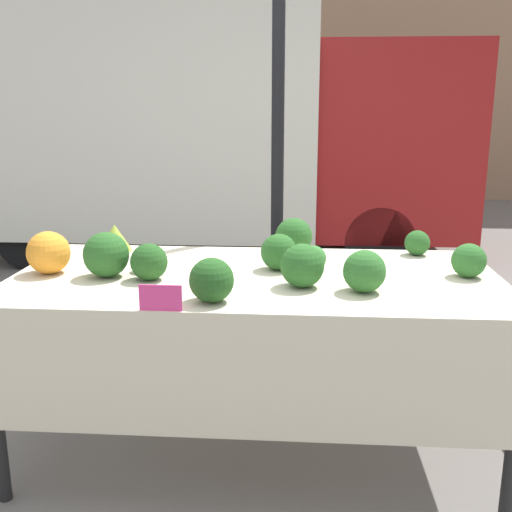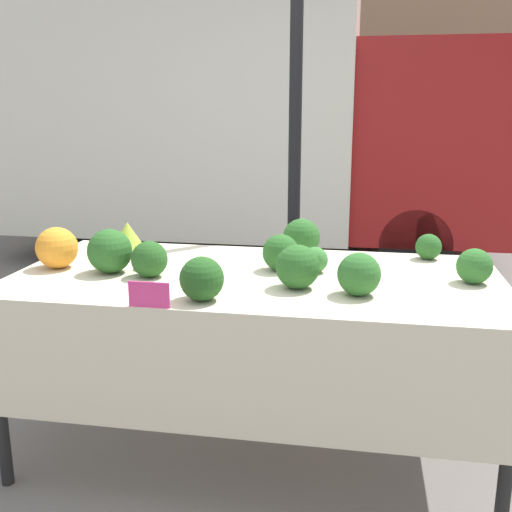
{
  "view_description": "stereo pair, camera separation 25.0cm",
  "coord_description": "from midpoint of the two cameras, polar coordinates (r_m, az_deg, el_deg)",
  "views": [
    {
      "loc": [
        0.18,
        -2.42,
        1.5
      ],
      "look_at": [
        0.0,
        0.0,
        0.9
      ],
      "focal_mm": 42.0,
      "sensor_mm": 36.0,
      "label": 1
    },
    {
      "loc": [
        0.42,
        -2.39,
        1.5
      ],
      "look_at": [
        0.0,
        0.0,
        0.9
      ],
      "focal_mm": 42.0,
      "sensor_mm": 36.0,
      "label": 2
    }
  ],
  "objects": [
    {
      "name": "broccoli_head_3",
      "position": [
        2.32,
        1.36,
        -0.96
      ],
      "size": [
        0.17,
        0.17,
        0.17
      ],
      "color": "#285B23",
      "rests_on": "market_table"
    },
    {
      "name": "broccoli_head_9",
      "position": [
        2.62,
        -12.88,
        -0.27
      ],
      "size": [
        0.11,
        0.11,
        0.11
      ],
      "color": "#285B23",
      "rests_on": "market_table"
    },
    {
      "name": "broccoli_head_6",
      "position": [
        2.57,
        -0.58,
        0.35
      ],
      "size": [
        0.16,
        0.16,
        0.16
      ],
      "color": "#285B23",
      "rests_on": "market_table"
    },
    {
      "name": "ground_plane",
      "position": [
        2.85,
        -2.63,
        -17.81
      ],
      "size": [
        40.0,
        40.0,
        0.0
      ],
      "primitive_type": "plane",
      "color": "slate"
    },
    {
      "name": "price_sign",
      "position": [
        2.11,
        -12.47,
        -3.97
      ],
      "size": [
        0.15,
        0.01,
        0.09
      ],
      "color": "#E53D84",
      "rests_on": "market_table"
    },
    {
      "name": "broccoli_head_2",
      "position": [
        2.57,
        -16.82,
        0.08
      ],
      "size": [
        0.19,
        0.19,
        0.19
      ],
      "color": "#285B23",
      "rests_on": "market_table"
    },
    {
      "name": "tent_pole",
      "position": [
        3.35,
        -0.09,
        9.07
      ],
      "size": [
        0.07,
        0.07,
        2.43
      ],
      "color": "black",
      "rests_on": "ground_plane"
    },
    {
      "name": "romanesco_head",
      "position": [
        3.03,
        -15.61,
        1.67
      ],
      "size": [
        0.16,
        0.16,
        0.13
      ],
      "color": "#93B238",
      "rests_on": "market_table"
    },
    {
      "name": "market_table",
      "position": [
        2.48,
        -3.0,
        -4.19
      ],
      "size": [
        2.04,
        1.0,
        0.82
      ],
      "color": "beige",
      "rests_on": "ground_plane"
    },
    {
      "name": "broccoli_head_5",
      "position": [
        2.16,
        -7.57,
        -2.35
      ],
      "size": [
        0.16,
        0.16,
        0.16
      ],
      "color": "#23511E",
      "rests_on": "market_table"
    },
    {
      "name": "broccoli_head_8",
      "position": [
        2.84,
        1.11,
        1.86
      ],
      "size": [
        0.18,
        0.18,
        0.18
      ],
      "color": "#285B23",
      "rests_on": "market_table"
    },
    {
      "name": "broccoli_head_7",
      "position": [
        2.48,
        -13.02,
        -0.59
      ],
      "size": [
        0.15,
        0.15,
        0.15
      ],
      "color": "#23511E",
      "rests_on": "market_table"
    },
    {
      "name": "parked_truck",
      "position": [
        6.34,
        -6.66,
        13.27
      ],
      "size": [
        4.93,
        2.06,
        2.76
      ],
      "color": "silver",
      "rests_on": "ground_plane"
    },
    {
      "name": "broccoli_head_10",
      "position": [
        2.27,
        7.23,
        -1.5
      ],
      "size": [
        0.16,
        0.16,
        0.16
      ],
      "color": "#2D6628",
      "rests_on": "market_table"
    },
    {
      "name": "broccoli_head_0",
      "position": [
        2.56,
        2.71,
        -0.25
      ],
      "size": [
        0.11,
        0.11,
        0.11
      ],
      "color": "#387533",
      "rests_on": "market_table"
    },
    {
      "name": "broccoli_head_4",
      "position": [
        2.57,
        17.04,
        -0.45
      ],
      "size": [
        0.14,
        0.14,
        0.14
      ],
      "color": "#2D6628",
      "rests_on": "market_table"
    },
    {
      "name": "building_facade",
      "position": [
        10.52,
        2.67,
        22.51
      ],
      "size": [
        16.0,
        0.6,
        6.13
      ],
      "color": "#9E7A5B",
      "rests_on": "ground_plane"
    },
    {
      "name": "broccoli_head_1",
      "position": [
        2.9,
        12.76,
        1.2
      ],
      "size": [
        0.12,
        0.12,
        0.12
      ],
      "color": "#285B23",
      "rests_on": "market_table"
    },
    {
      "name": "orange_cauliflower",
      "position": [
        2.7,
        -21.7,
        0.27
      ],
      "size": [
        0.18,
        0.18,
        0.18
      ],
      "color": "orange",
      "rests_on": "market_table"
    }
  ]
}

